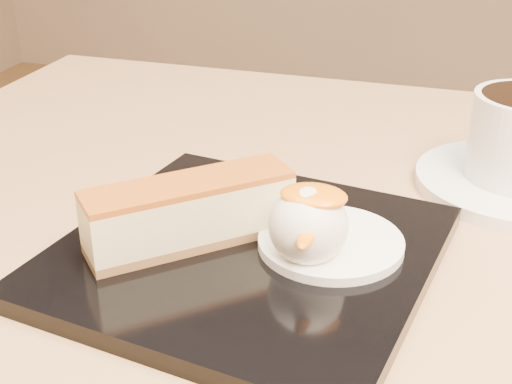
% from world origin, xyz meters
% --- Properties ---
extents(dessert_plate, '(0.25, 0.25, 0.01)m').
position_xyz_m(dessert_plate, '(-0.04, 0.01, 0.73)').
color(dessert_plate, black).
rests_on(dessert_plate, table).
extents(cheesecake, '(0.12, 0.11, 0.04)m').
position_xyz_m(cheesecake, '(-0.07, 0.00, 0.75)').
color(cheesecake, brown).
rests_on(cheesecake, dessert_plate).
extents(cream_smear, '(0.09, 0.09, 0.01)m').
position_xyz_m(cream_smear, '(0.01, 0.02, 0.73)').
color(cream_smear, white).
rests_on(cream_smear, dessert_plate).
extents(ice_cream_scoop, '(0.05, 0.05, 0.05)m').
position_xyz_m(ice_cream_scoop, '(0.00, 0.00, 0.76)').
color(ice_cream_scoop, white).
rests_on(ice_cream_scoop, cream_smear).
extents(mango_sauce, '(0.04, 0.03, 0.01)m').
position_xyz_m(mango_sauce, '(0.00, 0.00, 0.77)').
color(mango_sauce, orange).
rests_on(mango_sauce, ice_cream_scoop).
extents(mint_sprig, '(0.04, 0.03, 0.00)m').
position_xyz_m(mint_sprig, '(-0.02, 0.05, 0.74)').
color(mint_sprig, green).
rests_on(mint_sprig, cream_smear).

